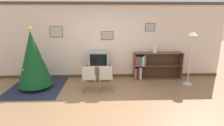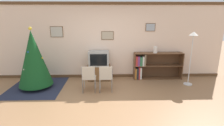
{
  "view_description": "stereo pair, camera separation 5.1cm",
  "coord_description": "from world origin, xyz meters",
  "px_view_note": "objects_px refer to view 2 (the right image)",
  "views": [
    {
      "loc": [
        0.02,
        -4.04,
        2.21
      ],
      "look_at": [
        0.22,
        1.22,
        0.81
      ],
      "focal_mm": 28.0,
      "sensor_mm": 36.0,
      "label": 1
    },
    {
      "loc": [
        0.07,
        -4.04,
        2.21
      ],
      "look_at": [
        0.22,
        1.22,
        0.81
      ],
      "focal_mm": 28.0,
      "sensor_mm": 36.0,
      "label": 2
    }
  ],
  "objects_px": {
    "television": "(99,58)",
    "vase": "(155,50)",
    "bookshelf": "(149,66)",
    "folding_chair_left": "(89,77)",
    "standing_lamp": "(192,45)",
    "folding_chair_right": "(106,77)",
    "christmas_tree": "(34,58)",
    "tv_console": "(99,72)"
  },
  "relations": [
    {
      "from": "folding_chair_right",
      "to": "bookshelf",
      "type": "relative_size",
      "value": 0.47
    },
    {
      "from": "christmas_tree",
      "to": "television",
      "type": "xyz_separation_m",
      "value": [
        1.98,
        0.68,
        -0.17
      ]
    },
    {
      "from": "christmas_tree",
      "to": "folding_chair_right",
      "type": "distance_m",
      "value": 2.32
    },
    {
      "from": "vase",
      "to": "folding_chair_left",
      "type": "bearing_deg",
      "value": -153.5
    },
    {
      "from": "tv_console",
      "to": "folding_chair_left",
      "type": "height_order",
      "value": "folding_chair_left"
    },
    {
      "from": "folding_chair_left",
      "to": "standing_lamp",
      "type": "distance_m",
      "value": 3.41
    },
    {
      "from": "folding_chair_left",
      "to": "folding_chair_right",
      "type": "bearing_deg",
      "value": 0.0
    },
    {
      "from": "bookshelf",
      "to": "tv_console",
      "type": "bearing_deg",
      "value": -177.48
    },
    {
      "from": "bookshelf",
      "to": "vase",
      "type": "xyz_separation_m",
      "value": [
        0.16,
        -0.05,
        0.6
      ]
    },
    {
      "from": "television",
      "to": "vase",
      "type": "height_order",
      "value": "vase"
    },
    {
      "from": "television",
      "to": "christmas_tree",
      "type": "bearing_deg",
      "value": -161.04
    },
    {
      "from": "folding_chair_left",
      "to": "christmas_tree",
      "type": "bearing_deg",
      "value": 166.71
    },
    {
      "from": "folding_chair_right",
      "to": "folding_chair_left",
      "type": "bearing_deg",
      "value": 180.0
    },
    {
      "from": "christmas_tree",
      "to": "vase",
      "type": "bearing_deg",
      "value": 10.18
    },
    {
      "from": "folding_chair_left",
      "to": "folding_chair_right",
      "type": "distance_m",
      "value": 0.5
    },
    {
      "from": "tv_console",
      "to": "folding_chair_right",
      "type": "bearing_deg",
      "value": -76.96
    },
    {
      "from": "christmas_tree",
      "to": "standing_lamp",
      "type": "distance_m",
      "value": 5.0
    },
    {
      "from": "television",
      "to": "vase",
      "type": "distance_m",
      "value": 2.02
    },
    {
      "from": "bookshelf",
      "to": "folding_chair_left",
      "type": "bearing_deg",
      "value": -150.71
    },
    {
      "from": "television",
      "to": "vase",
      "type": "bearing_deg",
      "value": 0.99
    },
    {
      "from": "television",
      "to": "vase",
      "type": "relative_size",
      "value": 2.99
    },
    {
      "from": "folding_chair_left",
      "to": "standing_lamp",
      "type": "relative_size",
      "value": 0.47
    },
    {
      "from": "tv_console",
      "to": "standing_lamp",
      "type": "bearing_deg",
      "value": -10.61
    },
    {
      "from": "television",
      "to": "bookshelf",
      "type": "distance_m",
      "value": 1.86
    },
    {
      "from": "television",
      "to": "standing_lamp",
      "type": "bearing_deg",
      "value": -10.56
    },
    {
      "from": "folding_chair_right",
      "to": "bookshelf",
      "type": "bearing_deg",
      "value": 36.5
    },
    {
      "from": "bookshelf",
      "to": "vase",
      "type": "bearing_deg",
      "value": -16.67
    },
    {
      "from": "vase",
      "to": "folding_chair_right",
      "type": "bearing_deg",
      "value": -147.26
    },
    {
      "from": "folding_chair_right",
      "to": "standing_lamp",
      "type": "xyz_separation_m",
      "value": [
        2.75,
        0.53,
        0.88
      ]
    },
    {
      "from": "christmas_tree",
      "to": "bookshelf",
      "type": "height_order",
      "value": "christmas_tree"
    },
    {
      "from": "bookshelf",
      "to": "standing_lamp",
      "type": "bearing_deg",
      "value": -28.8
    },
    {
      "from": "tv_console",
      "to": "bookshelf",
      "type": "xyz_separation_m",
      "value": [
        1.83,
        0.08,
        0.21
      ]
    },
    {
      "from": "bookshelf",
      "to": "standing_lamp",
      "type": "xyz_separation_m",
      "value": [
        1.17,
        -0.64,
        0.87
      ]
    },
    {
      "from": "tv_console",
      "to": "television",
      "type": "xyz_separation_m",
      "value": [
        -0.0,
        -0.0,
        0.52
      ]
    },
    {
      "from": "television",
      "to": "folding_chair_right",
      "type": "bearing_deg",
      "value": -76.93
    },
    {
      "from": "bookshelf",
      "to": "television",
      "type": "bearing_deg",
      "value": -177.4
    },
    {
      "from": "christmas_tree",
      "to": "television",
      "type": "distance_m",
      "value": 2.1
    },
    {
      "from": "folding_chair_left",
      "to": "bookshelf",
      "type": "bearing_deg",
      "value": 29.29
    },
    {
      "from": "vase",
      "to": "standing_lamp",
      "type": "relative_size",
      "value": 0.13
    },
    {
      "from": "tv_console",
      "to": "christmas_tree",
      "type": "bearing_deg",
      "value": -160.97
    },
    {
      "from": "tv_console",
      "to": "vase",
      "type": "height_order",
      "value": "vase"
    },
    {
      "from": "folding_chair_right",
      "to": "standing_lamp",
      "type": "relative_size",
      "value": 0.47
    }
  ]
}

